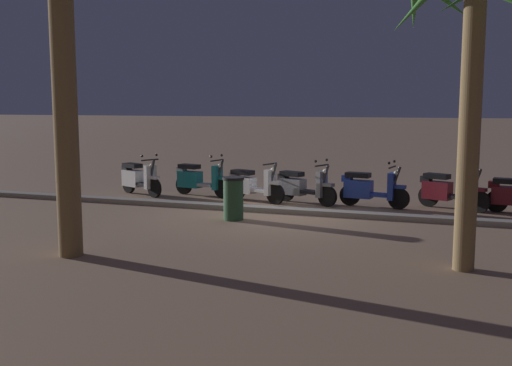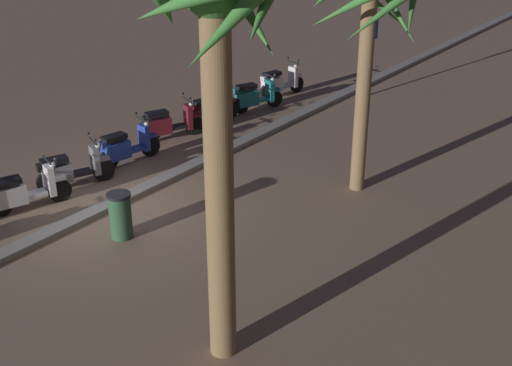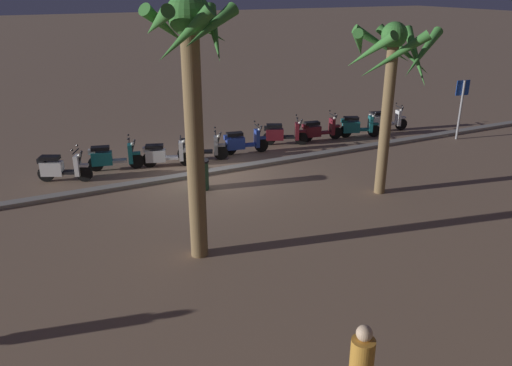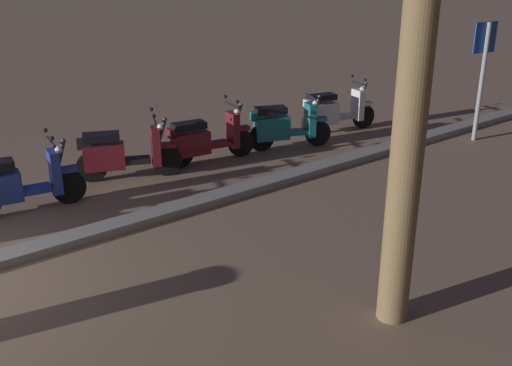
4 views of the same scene
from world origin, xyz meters
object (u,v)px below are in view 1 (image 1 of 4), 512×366
Objects in this scene: scooter_white_lead_nearest at (138,178)px; palm_tree_far_corner at (475,15)px; scooter_maroon_gap_after_mid at (448,190)px; scooter_grey_mid_rear at (302,186)px; litter_bin at (233,198)px; scooter_white_mid_front at (251,185)px; scooter_teal_second_in_line at (198,179)px; scooter_blue_far_back at (369,189)px.

palm_tree_far_corner is (-8.66, 5.19, 3.36)m from scooter_white_lead_nearest.
scooter_grey_mid_rear is (3.57, 0.35, -0.01)m from scooter_maroon_gap_after_mid.
scooter_white_lead_nearest is 1.71× the size of litter_bin.
scooter_white_mid_front is 0.94× the size of scooter_teal_second_in_line.
scooter_blue_far_back is 6.63m from palm_tree_far_corner.
scooter_teal_second_in_line is (3.04, -0.32, 0.02)m from scooter_grey_mid_rear.
scooter_grey_mid_rear is 0.35× the size of palm_tree_far_corner.
litter_bin is at bearing 72.00° from scooter_grey_mid_rear.
scooter_teal_second_in_line is at bearing 0.26° from scooter_maroon_gap_after_mid.
scooter_maroon_gap_after_mid is 6.62m from scooter_teal_second_in_line.
scooter_white_lead_nearest is at bearing 2.81° from scooter_maroon_gap_after_mid.
palm_tree_far_corner reaches higher than scooter_blue_far_back.
scooter_white_lead_nearest is 0.32× the size of palm_tree_far_corner.
scooter_blue_far_back and scooter_teal_second_in_line have the same top height.
scooter_white_mid_front is 1.77m from scooter_teal_second_in_line.
scooter_grey_mid_rear is 1.00× the size of scooter_white_mid_front.
litter_bin is (-2.18, 2.96, 0.02)m from scooter_teal_second_in_line.
scooter_maroon_gap_after_mid is 6.54m from palm_tree_far_corner.
scooter_grey_mid_rear reaches higher than scooter_white_mid_front.
scooter_blue_far_back is at bearing -134.14° from litter_bin.
scooter_blue_far_back is (1.86, 0.34, 0.00)m from scooter_maroon_gap_after_mid.
scooter_maroon_gap_after_mid reaches higher than litter_bin.
scooter_grey_mid_rear is at bearing -53.06° from palm_tree_far_corner.
scooter_white_mid_front is 2.57m from litter_bin.
scooter_grey_mid_rear is 0.94× the size of scooter_teal_second_in_line.
scooter_teal_second_in_line is 3.68m from litter_bin.
scooter_maroon_gap_after_mid is at bearing -169.65° from scooter_blue_far_back.
scooter_maroon_gap_after_mid is 5.35m from litter_bin.
scooter_maroon_gap_after_mid is at bearing -174.43° from scooter_grey_mid_rear.
palm_tree_far_corner reaches higher than scooter_white_lead_nearest.
scooter_grey_mid_rear reaches higher than litter_bin.
litter_bin is at bearing 45.86° from scooter_blue_far_back.
scooter_teal_second_in_line is 0.37× the size of palm_tree_far_corner.
scooter_white_mid_front is (1.32, 0.11, -0.00)m from scooter_grey_mid_rear.
scooter_grey_mid_rear is 1.07× the size of scooter_white_lead_nearest.
scooter_white_mid_front is (3.03, 0.12, -0.01)m from scooter_blue_far_back.
scooter_grey_mid_rear is at bearing -175.04° from scooter_white_mid_front.
palm_tree_far_corner is (-0.37, 5.59, 3.37)m from scooter_maroon_gap_after_mid.
scooter_white_lead_nearest is 4.64m from litter_bin.
scooter_white_mid_front is at bearing 4.96° from scooter_grey_mid_rear.
scooter_white_mid_front reaches higher than litter_bin.
scooter_blue_far_back is 1.71m from scooter_grey_mid_rear.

